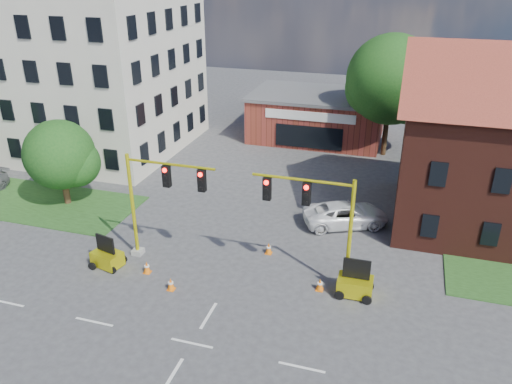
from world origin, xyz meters
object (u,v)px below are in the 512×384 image
signal_mast_west (158,197)px  signal_mast_east (318,219)px  trailer_west (107,257)px  pickup_white (346,214)px  trailer_east (355,284)px

signal_mast_west → signal_mast_east: bearing=0.0°
trailer_west → signal_mast_east: bearing=21.6°
pickup_white → trailer_west: bearing=101.6°
signal_mast_west → trailer_east: (10.86, -0.28, -3.29)m
trailer_west → pickup_white: 14.80m
signal_mast_east → trailer_east: 3.94m
signal_mast_east → pickup_white: (0.68, 7.06, -3.17)m
signal_mast_west → trailer_east: 11.35m
trailer_east → pickup_white: (-1.47, 7.33, 0.12)m
pickup_white → trailer_east: bearing=167.1°
signal_mast_west → pickup_white: 12.16m
pickup_white → signal_mast_west: bearing=102.7°
signal_mast_east → trailer_east: (2.15, -0.28, -3.29)m
signal_mast_west → signal_mast_east: (8.71, 0.00, 0.00)m
trailer_west → trailer_east: (13.46, 1.34, 0.05)m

